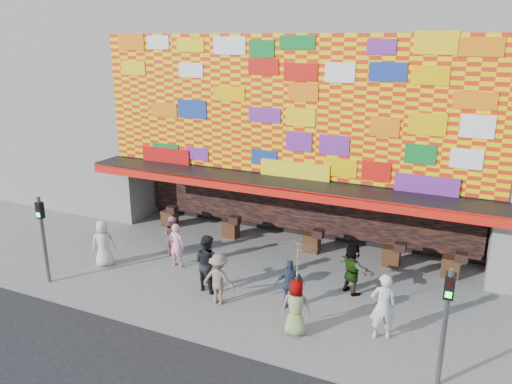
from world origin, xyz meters
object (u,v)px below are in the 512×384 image
at_px(signal_left, 43,230).
at_px(ped_d, 219,279).
at_px(ped_a, 104,243).
at_px(signal_right, 446,315).
at_px(ped_i, 173,235).
at_px(ped_e, 290,284).
at_px(ped_g, 296,307).
at_px(ped_h, 383,306).
at_px(ped_f, 352,269).
at_px(ped_b, 177,245).
at_px(parasol, 297,260).
at_px(ped_c, 207,263).

relative_size(signal_left, ped_d, 1.85).
height_order(signal_left, ped_a, signal_left).
xyz_separation_m(signal_left, ped_d, (5.86, 1.19, -1.05)).
height_order(signal_right, ped_i, signal_right).
xyz_separation_m(ped_e, ped_g, (0.67, -1.28, 0.05)).
bearing_deg(signal_left, ped_h, 7.42).
bearing_deg(signal_left, ped_g, 3.86).
bearing_deg(ped_e, ped_f, -159.13).
bearing_deg(ped_b, ped_a, 23.22).
bearing_deg(signal_right, ped_a, 171.15).
relative_size(ped_a, parasol, 0.86).
distance_m(ped_f, parasol, 3.36).
relative_size(signal_right, ped_b, 1.85).
height_order(signal_right, ped_c, signal_right).
distance_m(ped_d, parasol, 3.14).
xyz_separation_m(signal_left, ped_f, (9.40, 3.54, -1.02)).
bearing_deg(ped_a, ped_h, 141.23).
relative_size(signal_right, ped_c, 1.59).
bearing_deg(ped_e, signal_left, -14.60).
bearing_deg(ped_c, ped_h, -171.18).
distance_m(ped_a, ped_c, 4.26).
height_order(ped_b, ped_d, ped_b).
bearing_deg(signal_left, ped_f, 20.62).
xyz_separation_m(ped_a, ped_h, (9.93, -0.39, 0.09)).
bearing_deg(ped_h, ped_i, -37.68).
xyz_separation_m(signal_right, ped_b, (-9.15, 2.84, -1.05)).
xyz_separation_m(ped_g, ped_h, (2.18, 0.82, 0.13)).
bearing_deg(ped_d, ped_g, 165.58).
bearing_deg(ped_h, ped_d, -19.99).
distance_m(ped_a, ped_g, 7.85).
height_order(ped_e, ped_g, ped_g).
xyz_separation_m(ped_i, parasol, (6.07, -3.07, 1.46)).
height_order(signal_right, parasol, signal_right).
distance_m(signal_left, ped_h, 10.91).
bearing_deg(signal_right, ped_d, 169.65).
height_order(ped_a, ped_h, ped_h).
relative_size(ped_b, ped_h, 0.86).
relative_size(ped_a, ped_e, 1.11).
bearing_deg(ped_b, ped_g, 156.92).
distance_m(signal_left, ped_a, 2.23).
distance_m(ped_b, ped_d, 3.09).
relative_size(ped_e, ped_f, 0.91).
bearing_deg(signal_right, ped_f, 130.28).
bearing_deg(ped_h, signal_right, 116.64).
bearing_deg(signal_right, signal_left, 180.00).
height_order(ped_a, ped_d, ped_a).
relative_size(signal_left, ped_e, 1.95).
relative_size(signal_right, ped_a, 1.76).
relative_size(ped_d, ped_f, 0.96).
bearing_deg(ped_c, ped_d, 154.66).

